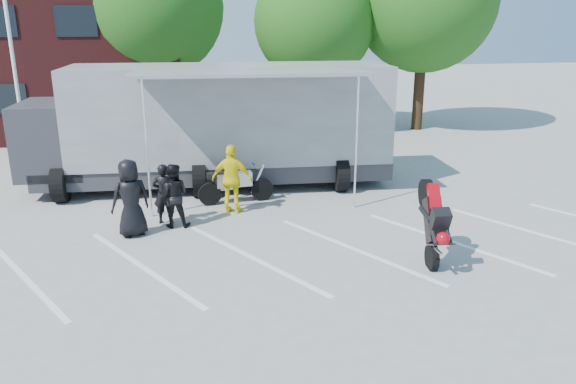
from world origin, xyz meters
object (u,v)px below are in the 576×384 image
object	(u,v)px
spectator_leather_a	(130,198)
spectator_leather_c	(173,196)
tree_right	(425,0)
spectator_hivis	(232,179)
spectator_leather_b	(164,194)
tree_mid	(314,22)
stunt_bike_rider	(423,257)
parked_motorcycle	(236,203)
transporter_truck	(218,185)
flagpole	(16,20)
tree_left	(154,7)

from	to	relation	value
spectator_leather_a	spectator_leather_c	world-z (taller)	spectator_leather_a
tree_right	spectator_hivis	bearing A→B (deg)	-133.81
spectator_leather_a	spectator_leather_b	bearing A→B (deg)	-159.15
tree_mid	spectator_leather_b	xyz separation A→B (m)	(-6.73, -11.33, -4.15)
stunt_bike_rider	spectator_leather_b	bearing A→B (deg)	157.05
tree_mid	tree_right	distance (m)	5.11
tree_right	parked_motorcycle	distance (m)	14.82
transporter_truck	flagpole	bearing A→B (deg)	156.94
transporter_truck	spectator_leather_c	xyz separation A→B (m)	(-1.37, -3.51, 0.83)
tree_right	transporter_truck	world-z (taller)	tree_right
tree_mid	spectator_leather_c	size ratio (longest dim) A/B	4.65
spectator_leather_b	spectator_leather_c	distance (m)	0.36
flagpole	spectator_hivis	distance (m)	9.54
spectator_leather_b	spectator_leather_c	xyz separation A→B (m)	(0.23, -0.28, 0.03)
tree_mid	stunt_bike_rider	xyz separation A→B (m)	(-1.05, -14.67, -4.94)
tree_mid	spectator_leather_a	xyz separation A→B (m)	(-7.50, -12.05, -3.99)
spectator_leather_a	spectator_hivis	size ratio (longest dim) A/B	1.01
parked_motorcycle	tree_mid	bearing A→B (deg)	-31.41
stunt_bike_rider	spectator_leather_b	distance (m)	6.64
transporter_truck	spectator_leather_a	world-z (taller)	spectator_leather_a
parked_motorcycle	stunt_bike_rider	xyz separation A→B (m)	(3.68, -4.67, 0.00)
spectator_leather_b	spectator_leather_c	world-z (taller)	spectator_leather_c
tree_mid	stunt_bike_rider	world-z (taller)	tree_mid
spectator_hivis	spectator_leather_a	bearing A→B (deg)	45.02
parked_motorcycle	transporter_truck	bearing A→B (deg)	5.59
parked_motorcycle	spectator_leather_c	size ratio (longest dim) A/B	1.36
flagpole	spectator_leather_c	xyz separation A→B (m)	(4.75, -6.61, -4.23)
spectator_leather_c	stunt_bike_rider	bearing A→B (deg)	158.32
flagpole	spectator_hivis	bearing A→B (deg)	-42.67
parked_motorcycle	spectator_hivis	size ratio (longest dim) A/B	1.18
stunt_bike_rider	spectator_leather_a	xyz separation A→B (m)	(-6.46, 2.63, 0.96)
tree_left	transporter_truck	world-z (taller)	tree_left
spectator_leather_a	tree_left	bearing A→B (deg)	-113.84
flagpole	parked_motorcycle	bearing A→B (deg)	-37.54
tree_mid	parked_motorcycle	distance (m)	12.12
parked_motorcycle	spectator_leather_b	world-z (taller)	spectator_leather_b
stunt_bike_rider	tree_mid	bearing A→B (deg)	93.42
tree_right	spectator_leather_b	distance (m)	16.75
tree_left	stunt_bike_rider	bearing A→B (deg)	-69.20
flagpole	transporter_truck	xyz separation A→B (m)	(6.12, -3.10, -5.05)
flagpole	tree_mid	world-z (taller)	flagpole
parked_motorcycle	spectator_hivis	xyz separation A→B (m)	(-0.18, -0.83, 0.95)
transporter_truck	tree_right	bearing A→B (deg)	40.70
tree_mid	spectator_leather_b	size ratio (longest dim) A/B	4.82
stunt_bike_rider	spectator_leather_c	xyz separation A→B (m)	(-5.45, 3.06, 0.83)
flagpole	spectator_leather_b	size ratio (longest dim) A/B	5.02
transporter_truck	spectator_leather_b	world-z (taller)	transporter_truck
flagpole	tree_left	size ratio (longest dim) A/B	0.93
spectator_hivis	tree_right	bearing A→B (deg)	-113.84
spectator_leather_c	tree_mid	bearing A→B (deg)	-111.57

